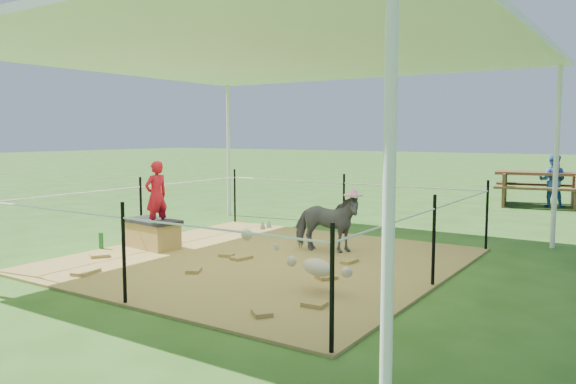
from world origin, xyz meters
The scene contains 13 objects.
ground centered at (0.00, 0.00, 0.00)m, with size 90.00×90.00×0.00m, color #2D5919.
hay_patch centered at (0.00, 0.00, 0.01)m, with size 4.60×4.60×0.03m, color brown.
canopy_tent centered at (0.00, 0.00, 2.69)m, with size 6.30×6.30×2.90m.
rope_fence centered at (0.00, 0.00, 0.64)m, with size 4.54×4.54×1.00m.
straw_bale centered at (-1.75, -0.25, 0.21)m, with size 0.81×0.41×0.36m, color olive.
dark_cloth centered at (-1.75, -0.25, 0.41)m, with size 0.87×0.45×0.05m, color black.
woman centered at (-1.65, -0.25, 0.88)m, with size 0.36×0.23×0.97m, color red.
green_bottle centered at (-2.30, -0.70, 0.14)m, with size 0.06×0.06×0.23m, color #166729.
pony centered at (0.47, 0.84, 0.43)m, with size 0.43×0.94×0.80m, color #46464A.
pink_hat centered at (0.47, 0.84, 0.88)m, with size 0.25×0.25×0.12m, color pink.
foal centered at (1.36, -0.91, 0.32)m, with size 1.03×0.57×0.57m, color #BDAB8A, non-canonical shape.
picnic_table_near centered at (2.00, 8.02, 0.39)m, with size 1.89×1.36×0.79m, color #552F1D.
distant_person centered at (2.28, 7.96, 0.60)m, with size 0.58×0.45×1.20m, color #3266BD.
Camera 1 is at (4.17, -5.78, 1.63)m, focal length 35.00 mm.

